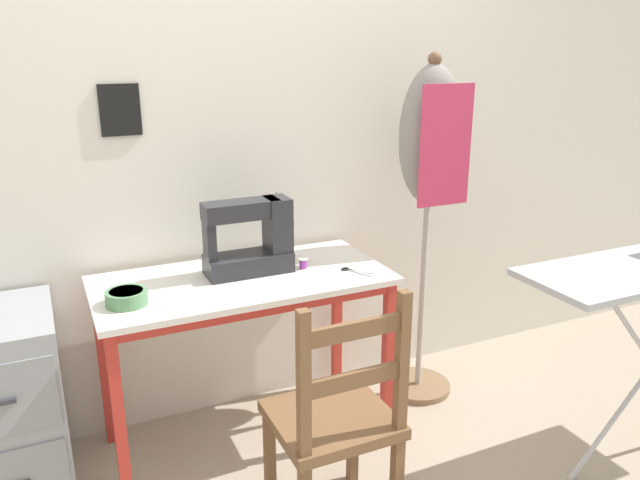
{
  "coord_description": "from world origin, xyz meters",
  "views": [
    {
      "loc": [
        -0.69,
        -1.96,
        1.64
      ],
      "look_at": [
        0.33,
        0.25,
        0.87
      ],
      "focal_mm": 35.0,
      "sensor_mm": 36.0,
      "label": 1
    }
  ],
  "objects_px": {
    "scissors": "(353,271)",
    "thread_spool_near_machine": "(303,264)",
    "wooden_chair": "(336,421)",
    "filing_cabinet": "(8,407)",
    "dress_form": "(430,157)",
    "sewing_machine": "(253,239)",
    "fabric_bowl": "(127,297)"
  },
  "relations": [
    {
      "from": "scissors",
      "to": "thread_spool_near_machine",
      "type": "distance_m",
      "value": 0.21
    },
    {
      "from": "wooden_chair",
      "to": "filing_cabinet",
      "type": "xyz_separation_m",
      "value": [
        -1.01,
        0.67,
        -0.06
      ]
    },
    {
      "from": "scissors",
      "to": "wooden_chair",
      "type": "height_order",
      "value": "wooden_chair"
    },
    {
      "from": "dress_form",
      "to": "scissors",
      "type": "bearing_deg",
      "value": -160.53
    },
    {
      "from": "sewing_machine",
      "to": "wooden_chair",
      "type": "distance_m",
      "value": 0.8
    },
    {
      "from": "thread_spool_near_machine",
      "to": "filing_cabinet",
      "type": "height_order",
      "value": "thread_spool_near_machine"
    },
    {
      "from": "fabric_bowl",
      "to": "wooden_chair",
      "type": "height_order",
      "value": "wooden_chair"
    },
    {
      "from": "scissors",
      "to": "sewing_machine",
      "type": "bearing_deg",
      "value": 156.06
    },
    {
      "from": "wooden_chair",
      "to": "thread_spool_near_machine",
      "type": "bearing_deg",
      "value": 76.57
    },
    {
      "from": "sewing_machine",
      "to": "dress_form",
      "type": "bearing_deg",
      "value": 0.08
    },
    {
      "from": "fabric_bowl",
      "to": "dress_form",
      "type": "bearing_deg",
      "value": 5.34
    },
    {
      "from": "wooden_chair",
      "to": "filing_cabinet",
      "type": "bearing_deg",
      "value": 146.53
    },
    {
      "from": "fabric_bowl",
      "to": "sewing_machine",
      "type": "bearing_deg",
      "value": 13.54
    },
    {
      "from": "sewing_machine",
      "to": "scissors",
      "type": "relative_size",
      "value": 2.64
    },
    {
      "from": "scissors",
      "to": "fabric_bowl",
      "type": "bearing_deg",
      "value": 177.55
    },
    {
      "from": "sewing_machine",
      "to": "fabric_bowl",
      "type": "bearing_deg",
      "value": -166.46
    },
    {
      "from": "sewing_machine",
      "to": "fabric_bowl",
      "type": "height_order",
      "value": "sewing_machine"
    },
    {
      "from": "wooden_chair",
      "to": "dress_form",
      "type": "height_order",
      "value": "dress_form"
    },
    {
      "from": "sewing_machine",
      "to": "wooden_chair",
      "type": "xyz_separation_m",
      "value": [
        0.05,
        -0.65,
        -0.46
      ]
    },
    {
      "from": "fabric_bowl",
      "to": "wooden_chair",
      "type": "bearing_deg",
      "value": -42.56
    },
    {
      "from": "wooden_chair",
      "to": "sewing_machine",
      "type": "bearing_deg",
      "value": 94.65
    },
    {
      "from": "fabric_bowl",
      "to": "scissors",
      "type": "xyz_separation_m",
      "value": [
        0.89,
        -0.04,
        -0.03
      ]
    },
    {
      "from": "fabric_bowl",
      "to": "dress_form",
      "type": "relative_size",
      "value": 0.09
    },
    {
      "from": "dress_form",
      "to": "filing_cabinet",
      "type": "bearing_deg",
      "value": 179.46
    },
    {
      "from": "sewing_machine",
      "to": "dress_form",
      "type": "xyz_separation_m",
      "value": [
        0.83,
        0.0,
        0.27
      ]
    },
    {
      "from": "thread_spool_near_machine",
      "to": "wooden_chair",
      "type": "xyz_separation_m",
      "value": [
        -0.14,
        -0.6,
        -0.34
      ]
    },
    {
      "from": "fabric_bowl",
      "to": "filing_cabinet",
      "type": "height_order",
      "value": "fabric_bowl"
    },
    {
      "from": "fabric_bowl",
      "to": "wooden_chair",
      "type": "relative_size",
      "value": 0.16
    },
    {
      "from": "filing_cabinet",
      "to": "dress_form",
      "type": "distance_m",
      "value": 1.96
    },
    {
      "from": "dress_form",
      "to": "wooden_chair",
      "type": "bearing_deg",
      "value": -140.07
    },
    {
      "from": "scissors",
      "to": "filing_cabinet",
      "type": "distance_m",
      "value": 1.39
    },
    {
      "from": "filing_cabinet",
      "to": "dress_form",
      "type": "bearing_deg",
      "value": -0.54
    }
  ]
}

